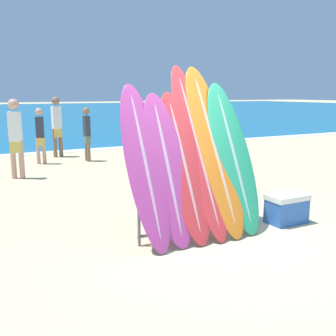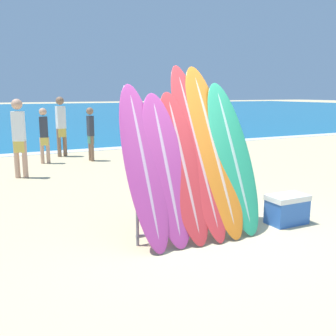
# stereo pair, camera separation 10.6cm
# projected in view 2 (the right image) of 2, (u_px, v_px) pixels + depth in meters

# --- Properties ---
(ground_plane) EXTENTS (160.00, 160.00, 0.00)m
(ground_plane) POSITION_uv_depth(u_px,v_px,m) (223.00, 238.00, 5.31)
(ground_plane) COLOR #CCB789
(ocean_water) EXTENTS (120.00, 60.00, 0.01)m
(ocean_water) POSITION_uv_depth(u_px,v_px,m) (4.00, 112.00, 38.90)
(ocean_water) COLOR #146693
(ocean_water) RESTS_ON ground_plane
(surfboard_rack) EXTENTS (1.70, 0.04, 0.79)m
(surfboard_rack) POSITION_uv_depth(u_px,v_px,m) (194.00, 205.00, 5.32)
(surfboard_rack) COLOR slate
(surfboard_rack) RESTS_ON ground_plane
(surfboard_slot_0) EXTENTS (0.51, 1.10, 2.06)m
(surfboard_slot_0) POSITION_uv_depth(u_px,v_px,m) (144.00, 165.00, 4.99)
(surfboard_slot_0) COLOR #B23D8E
(surfboard_slot_0) RESTS_ON ground_plane
(surfboard_slot_1) EXTENTS (0.56, 0.96, 1.94)m
(surfboard_slot_1) POSITION_uv_depth(u_px,v_px,m) (166.00, 168.00, 5.10)
(surfboard_slot_1) COLOR #B23D8E
(surfboard_slot_1) RESTS_ON ground_plane
(surfboard_slot_2) EXTENTS (0.53, 1.06, 1.95)m
(surfboard_slot_2) POSITION_uv_depth(u_px,v_px,m) (183.00, 165.00, 5.23)
(surfboard_slot_2) COLOR red
(surfboard_slot_2) RESTS_ON ground_plane
(surfboard_slot_3) EXTENTS (0.49, 1.35, 2.34)m
(surfboard_slot_3) POSITION_uv_depth(u_px,v_px,m) (197.00, 149.00, 5.42)
(surfboard_slot_3) COLOR red
(surfboard_slot_3) RESTS_ON ground_plane
(surfboard_slot_4) EXTENTS (0.58, 1.33, 2.33)m
(surfboard_slot_4) POSITION_uv_depth(u_px,v_px,m) (213.00, 148.00, 5.51)
(surfboard_slot_4) COLOR orange
(surfboard_slot_4) RESTS_ON ground_plane
(surfboard_slot_5) EXTENTS (0.59, 1.09, 2.09)m
(surfboard_slot_5) POSITION_uv_depth(u_px,v_px,m) (233.00, 156.00, 5.58)
(surfboard_slot_5) COLOR #289E70
(surfboard_slot_5) RESTS_ON ground_plane
(person_near_water) EXTENTS (0.31, 0.26, 1.80)m
(person_near_water) POSITION_uv_depth(u_px,v_px,m) (19.00, 135.00, 8.86)
(person_near_water) COLOR tan
(person_near_water) RESTS_ON ground_plane
(person_mid_beach) EXTENTS (0.30, 0.24, 1.81)m
(person_mid_beach) POSITION_uv_depth(u_px,v_px,m) (61.00, 124.00, 11.89)
(person_mid_beach) COLOR #846047
(person_mid_beach) RESTS_ON ground_plane
(person_far_left) EXTENTS (0.20, 0.26, 1.52)m
(person_far_left) POSITION_uv_depth(u_px,v_px,m) (91.00, 132.00, 11.14)
(person_far_left) COLOR #846047
(person_far_left) RESTS_ON ground_plane
(person_far_right) EXTENTS (0.26, 0.20, 1.52)m
(person_far_right) POSITION_uv_depth(u_px,v_px,m) (44.00, 133.00, 10.72)
(person_far_right) COLOR tan
(person_far_right) RESTS_ON ground_plane
(cooler_box) EXTENTS (0.60, 0.38, 0.44)m
(cooler_box) POSITION_uv_depth(u_px,v_px,m) (287.00, 209.00, 5.85)
(cooler_box) COLOR #2D60B7
(cooler_box) RESTS_ON ground_plane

